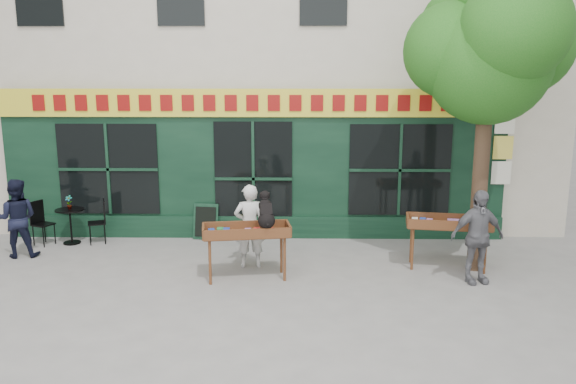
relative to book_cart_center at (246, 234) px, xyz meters
name	(u,v)px	position (x,y,z in m)	size (l,w,h in m)	color
ground	(244,273)	(-0.08, 0.28, -0.82)	(80.00, 80.00, 0.00)	slate
building	(263,23)	(-0.08, 6.26, 4.15)	(14.00, 7.26, 10.00)	beige
street_tree	(491,44)	(4.26, 0.64, 3.29)	(3.05, 2.90, 5.60)	#382619
book_cart_center	(246,234)	(0.00, 0.00, 0.00)	(1.58, 0.85, 0.99)	brown
dog	(266,209)	(0.35, -0.05, 0.47)	(0.34, 0.60, 0.60)	black
woman	(250,226)	(0.00, 0.65, -0.03)	(0.58, 0.38, 1.59)	silver
book_cart_right	(448,226)	(3.72, 0.64, 0.00)	(1.58, 0.84, 0.99)	brown
man_right	(477,237)	(4.02, -0.11, 0.00)	(0.97, 0.40, 1.65)	#5E5E64
bistro_table	(70,219)	(-3.99, 2.08, -0.28)	(0.60, 0.60, 0.76)	black
bistro_chair_left	(40,219)	(-4.62, 2.02, -0.26)	(0.48, 0.48, 0.95)	black
bistro_chair_right	(101,218)	(-3.36, 2.16, -0.26)	(0.47, 0.46, 0.95)	black
potted_plant	(69,202)	(-3.99, 2.08, 0.09)	(0.16, 0.11, 0.30)	gray
man_left	(17,218)	(-4.68, 1.18, -0.03)	(0.77, 0.60, 1.58)	black
chalkboard	(206,222)	(-1.14, 2.47, -0.42)	(0.58, 0.26, 0.79)	black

